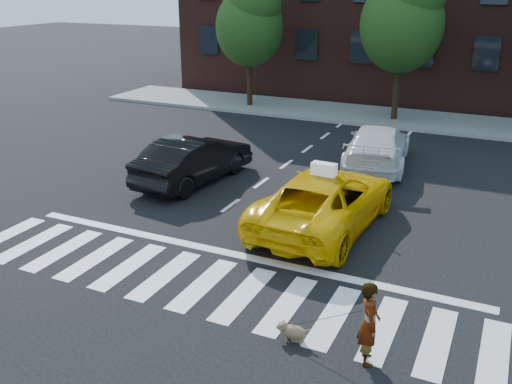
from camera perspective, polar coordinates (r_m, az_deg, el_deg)
ground at (r=12.79m, az=-5.31°, el=-9.22°), size 120.00×120.00×0.00m
crosswalk at (r=12.79m, az=-5.31°, el=-9.19°), size 13.00×2.40×0.01m
stop_line at (r=14.02m, az=-2.03°, el=-6.27°), size 12.00×0.30×0.01m
sidewalk_far at (r=28.32m, az=12.81°, el=7.33°), size 30.00×4.00×0.15m
tree_left at (r=29.45m, az=-0.61°, el=16.92°), size 3.39×3.38×6.50m
tree_mid at (r=27.05m, az=14.54°, el=16.85°), size 3.69×3.69×7.10m
taxi at (r=15.36m, az=6.90°, el=-0.80°), size 2.88×5.70×1.55m
black_sedan at (r=18.82m, az=-6.23°, el=3.27°), size 2.16×4.83×1.54m
white_suv at (r=20.73m, az=12.05°, el=4.49°), size 2.77×5.35×1.48m
woman at (r=10.24m, az=11.25°, el=-12.74°), size 0.56×0.67×1.56m
dog at (r=10.88m, az=3.61°, el=-13.69°), size 0.66×0.29×0.37m
taxi_sign at (r=14.87m, az=6.81°, el=2.30°), size 0.67×0.32×0.32m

